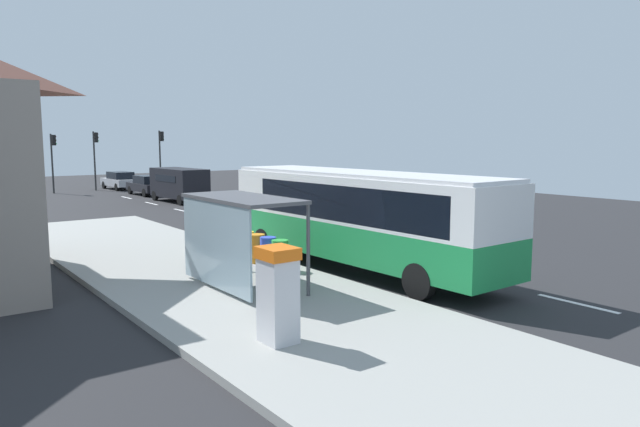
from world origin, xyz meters
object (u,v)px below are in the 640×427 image
(ticket_machine, at_px, (278,294))
(recycling_bin_blue, at_px, (268,252))
(traffic_light_median, at_px, (95,151))
(recycling_bin_yellow, at_px, (247,245))
(sedan_far, at_px, (120,180))
(bus_shelter, at_px, (233,219))
(sedan_near, at_px, (148,185))
(white_van, at_px, (179,182))
(recycling_bin_green, at_px, (280,255))
(bus, at_px, (358,214))
(recycling_bin_orange, at_px, (257,248))
(traffic_light_far_side, at_px, (53,154))
(traffic_light_near_side, at_px, (161,150))

(ticket_machine, bearing_deg, recycling_bin_blue, 59.83)
(traffic_light_median, bearing_deg, recycling_bin_yellow, -97.82)
(sedan_far, relative_size, bus_shelter, 1.12)
(recycling_bin_blue, bearing_deg, sedan_near, 76.99)
(white_van, xyz_separation_m, traffic_light_median, (-1.80, 13.03, 1.95))
(sedan_far, height_order, ticket_machine, ticket_machine)
(sedan_near, height_order, sedan_far, same)
(recycling_bin_green, relative_size, bus_shelter, 0.24)
(bus, height_order, white_van, bus)
(recycling_bin_orange, bearing_deg, sedan_near, 76.67)
(white_van, bearing_deg, ticket_machine, -109.60)
(bus, xyz_separation_m, traffic_light_median, (2.11, 36.40, 1.45))
(ticket_machine, xyz_separation_m, recycling_bin_blue, (3.58, 6.15, -0.52))
(recycling_bin_blue, height_order, recycling_bin_orange, same)
(sedan_near, height_order, ticket_machine, ticket_machine)
(sedan_near, height_order, traffic_light_far_side, traffic_light_far_side)
(bus, height_order, bus_shelter, bus)
(sedan_far, relative_size, recycling_bin_blue, 4.72)
(recycling_bin_green, distance_m, traffic_light_near_side, 35.47)
(recycling_bin_yellow, xyz_separation_m, traffic_light_median, (4.60, 33.51, 2.64))
(ticket_machine, bearing_deg, recycling_bin_green, 56.73)
(recycling_bin_orange, relative_size, recycling_bin_yellow, 1.00)
(recycling_bin_green, relative_size, recycling_bin_orange, 1.00)
(recycling_bin_yellow, bearing_deg, recycling_bin_orange, -90.00)
(recycling_bin_blue, bearing_deg, traffic_light_near_side, 73.76)
(traffic_light_median, bearing_deg, recycling_bin_blue, -97.51)
(traffic_light_far_side, relative_size, bus_shelter, 1.18)
(recycling_bin_green, bearing_deg, traffic_light_far_side, 88.19)
(recycling_bin_green, height_order, traffic_light_median, traffic_light_median)
(traffic_light_far_side, relative_size, traffic_light_median, 0.95)
(recycling_bin_yellow, distance_m, traffic_light_median, 33.92)
(recycling_bin_blue, distance_m, bus_shelter, 3.18)
(bus, xyz_separation_m, sedan_far, (4.02, 36.28, -1.05))
(recycling_bin_orange, height_order, traffic_light_median, traffic_light_median)
(recycling_bin_green, bearing_deg, white_van, 74.17)
(sedan_near, bearing_deg, ticket_machine, -106.38)
(sedan_near, bearing_deg, traffic_light_far_side, 132.09)
(white_van, height_order, traffic_light_near_side, traffic_light_near_side)
(traffic_light_far_side, bearing_deg, white_van, -66.59)
(sedan_far, bearing_deg, traffic_light_near_side, -24.81)
(recycling_bin_orange, bearing_deg, bus, -41.37)
(sedan_near, distance_m, sedan_far, 6.65)
(sedan_near, xyz_separation_m, recycling_bin_green, (-6.50, -28.83, -0.14))
(traffic_light_far_side, distance_m, traffic_light_median, 3.59)
(bus, height_order, traffic_light_far_side, traffic_light_far_side)
(white_van, relative_size, traffic_light_far_side, 1.12)
(traffic_light_near_side, bearing_deg, bus_shelter, -108.76)
(sedan_near, bearing_deg, recycling_bin_yellow, -103.67)
(sedan_near, distance_m, recycling_bin_orange, 28.19)
(recycling_bin_orange, xyz_separation_m, bus_shelter, (-2.21, -2.47, 1.44))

